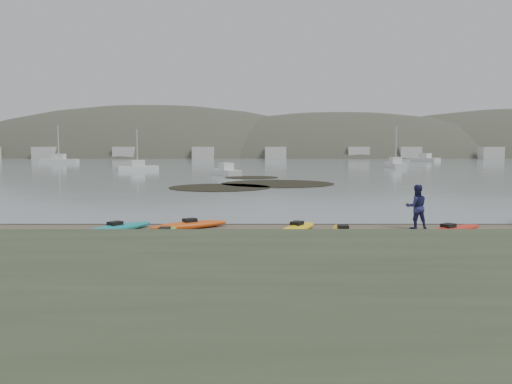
{
  "coord_description": "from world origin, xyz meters",
  "views": [
    {
      "loc": [
        -0.02,
        -22.53,
        3.47
      ],
      "look_at": [
        0.0,
        0.0,
        1.5
      ],
      "focal_mm": 35.0,
      "sensor_mm": 36.0,
      "label": 1
    }
  ],
  "objects": [
    {
      "name": "ground",
      "position": [
        0.0,
        0.0,
        0.0
      ],
      "size": [
        600.0,
        600.0,
        0.0
      ],
      "primitive_type": "plane",
      "color": "tan",
      "rests_on": "ground"
    },
    {
      "name": "wet_sand",
      "position": [
        0.0,
        -0.3,
        0.0
      ],
      "size": [
        60.0,
        60.0,
        0.0
      ],
      "primitive_type": "plane",
      "color": "brown",
      "rests_on": "ground"
    },
    {
      "name": "moored_boats",
      "position": [
        1.39,
        81.31,
        0.54
      ],
      "size": [
        96.77,
        75.2,
        1.19
      ],
      "color": "silver",
      "rests_on": "ground"
    },
    {
      "name": "kayaks",
      "position": [
        -1.24,
        -3.95,
        0.17
      ],
      "size": [
        24.77,
        9.8,
        0.34
      ],
      "color": "yellow",
      "rests_on": "ground"
    },
    {
      "name": "far_hills",
      "position": [
        39.38,
        193.97,
        -15.93
      ],
      "size": [
        550.0,
        135.0,
        80.0
      ],
      "color": "#384235",
      "rests_on": "ground"
    },
    {
      "name": "far_town",
      "position": [
        6.0,
        145.0,
        2.0
      ],
      "size": [
        199.0,
        5.0,
        4.0
      ],
      "color": "beige",
      "rests_on": "ground"
    },
    {
      "name": "kelp_mats",
      "position": [
        -0.06,
        26.14,
        0.03
      ],
      "size": [
        15.36,
        22.69,
        0.04
      ],
      "color": "black",
      "rests_on": "water"
    },
    {
      "name": "person_east",
      "position": [
        6.93,
        -1.17,
        0.96
      ],
      "size": [
        0.94,
        0.74,
        1.92
      ],
      "primitive_type": "imported",
      "rotation": [
        0.0,
        0.0,
        3.13
      ],
      "color": "navy",
      "rests_on": "ground"
    },
    {
      "name": "water",
      "position": [
        0.0,
        300.0,
        0.01
      ],
      "size": [
        1200.0,
        1200.0,
        0.0
      ],
      "primitive_type": "plane",
      "color": "slate",
      "rests_on": "ground"
    }
  ]
}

